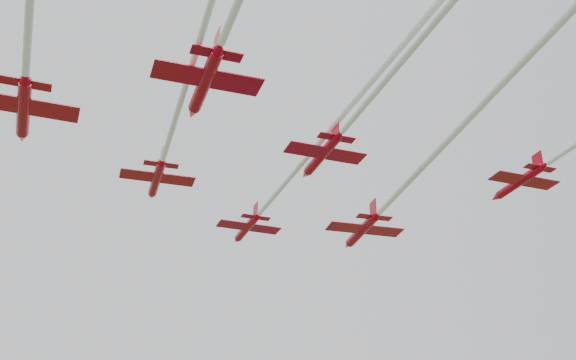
{
  "coord_description": "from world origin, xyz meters",
  "views": [
    {
      "loc": [
        0.25,
        -76.42,
        22.61
      ],
      "look_at": [
        1.64,
        -3.7,
        58.09
      ],
      "focal_mm": 45.0,
      "sensor_mm": 36.0,
      "label": 1
    }
  ],
  "objects_px": {
    "jet_row2_right": "(412,178)",
    "jet_row3_mid": "(383,83)",
    "jet_row3_left": "(27,57)",
    "jet_row2_left": "(180,105)",
    "jet_lead": "(284,184)"
  },
  "relations": [
    {
      "from": "jet_row2_right",
      "to": "jet_row3_mid",
      "type": "distance_m",
      "value": 15.81
    },
    {
      "from": "jet_row3_left",
      "to": "jet_row3_mid",
      "type": "relative_size",
      "value": 0.79
    },
    {
      "from": "jet_row2_left",
      "to": "jet_row3_mid",
      "type": "distance_m",
      "value": 19.34
    },
    {
      "from": "jet_row2_left",
      "to": "jet_row2_right",
      "type": "xyz_separation_m",
      "value": [
        23.56,
        9.46,
        -2.81
      ]
    },
    {
      "from": "jet_lead",
      "to": "jet_row2_left",
      "type": "height_order",
      "value": "jet_lead"
    },
    {
      "from": "jet_lead",
      "to": "jet_row3_mid",
      "type": "bearing_deg",
      "value": -90.27
    },
    {
      "from": "jet_row2_left",
      "to": "jet_row3_mid",
      "type": "xyz_separation_m",
      "value": [
        18.55,
        -5.41,
        -0.89
      ]
    },
    {
      "from": "jet_lead",
      "to": "jet_row2_left",
      "type": "xyz_separation_m",
      "value": [
        -10.2,
        -18.71,
        -0.78
      ]
    },
    {
      "from": "jet_row3_mid",
      "to": "jet_row2_right",
      "type": "bearing_deg",
      "value": 52.9
    },
    {
      "from": "jet_lead",
      "to": "jet_row3_left",
      "type": "bearing_deg",
      "value": -146.66
    },
    {
      "from": "jet_row2_left",
      "to": "jet_row2_right",
      "type": "height_order",
      "value": "jet_row2_left"
    },
    {
      "from": "jet_lead",
      "to": "jet_row3_mid",
      "type": "relative_size",
      "value": 1.02
    },
    {
      "from": "jet_row2_right",
      "to": "jet_row3_left",
      "type": "bearing_deg",
      "value": -165.23
    },
    {
      "from": "jet_row3_left",
      "to": "jet_row2_right",
      "type": "bearing_deg",
      "value": 9.83
    },
    {
      "from": "jet_row3_left",
      "to": "jet_row3_mid",
      "type": "bearing_deg",
      "value": -10.92
    }
  ]
}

